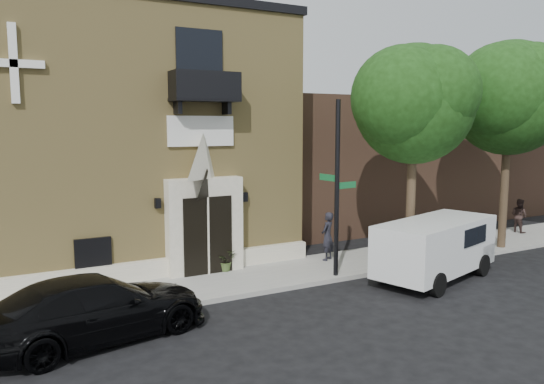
# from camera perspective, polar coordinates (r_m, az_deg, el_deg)

# --- Properties ---
(ground) EXTENTS (120.00, 120.00, 0.00)m
(ground) POSITION_cam_1_polar(r_m,az_deg,el_deg) (16.38, -0.26, -10.93)
(ground) COLOR black
(ground) RESTS_ON ground
(sidewalk) EXTENTS (42.00, 3.00, 0.15)m
(sidewalk) POSITION_cam_1_polar(r_m,az_deg,el_deg) (18.07, 0.29, -8.92)
(sidewalk) COLOR gray
(sidewalk) RESTS_ON ground
(church) EXTENTS (12.20, 11.01, 9.30)m
(church) POSITION_cam_1_polar(r_m,az_deg,el_deg) (22.10, -17.17, 5.71)
(church) COLOR tan
(church) RESTS_ON ground
(neighbour_building) EXTENTS (18.00, 8.00, 6.40)m
(neighbour_building) POSITION_cam_1_polar(r_m,az_deg,el_deg) (29.90, 11.95, 3.44)
(neighbour_building) COLOR brown
(neighbour_building) RESTS_ON ground
(street_tree_left) EXTENTS (4.97, 4.38, 7.77)m
(street_tree_left) POSITION_cam_1_polar(r_m,az_deg,el_deg) (19.42, 15.29, 9.23)
(street_tree_left) COLOR #38281C
(street_tree_left) RESTS_ON sidewalk
(street_tree_mid) EXTENTS (5.21, 4.64, 8.25)m
(street_tree_mid) POSITION_cam_1_polar(r_m,az_deg,el_deg) (23.17, 24.42, 9.31)
(street_tree_mid) COLOR #38281C
(street_tree_mid) RESTS_ON sidewalk
(black_sedan) EXTENTS (5.71, 3.21, 1.56)m
(black_sedan) POSITION_cam_1_polar(r_m,az_deg,el_deg) (13.55, -18.40, -11.77)
(black_sedan) COLOR black
(black_sedan) RESTS_ON ground
(cargo_van) EXTENTS (5.23, 3.25, 2.00)m
(cargo_van) POSITION_cam_1_polar(r_m,az_deg,el_deg) (18.52, 17.44, -5.54)
(cargo_van) COLOR white
(cargo_van) RESTS_ON ground
(street_sign) EXTENTS (0.97, 0.91, 5.77)m
(street_sign) POSITION_cam_1_polar(r_m,az_deg,el_deg) (17.38, 7.00, 0.40)
(street_sign) COLOR black
(street_sign) RESTS_ON sidewalk
(fire_hydrant) EXTENTS (0.46, 0.37, 0.81)m
(fire_hydrant) POSITION_cam_1_polar(r_m,az_deg,el_deg) (19.86, 14.83, -6.27)
(fire_hydrant) COLOR maroon
(fire_hydrant) RESTS_ON sidewalk
(dumpster) EXTENTS (2.00, 1.28, 1.24)m
(dumpster) POSITION_cam_1_polar(r_m,az_deg,el_deg) (20.89, 16.16, -5.00)
(dumpster) COLOR #0F391A
(dumpster) RESTS_ON sidewalk
(planter) EXTENTS (0.72, 0.65, 0.73)m
(planter) POSITION_cam_1_polar(r_m,az_deg,el_deg) (18.28, -5.02, -7.33)
(planter) COLOR #435A29
(planter) RESTS_ON sidewalk
(pedestrian_near) EXTENTS (0.78, 0.71, 1.78)m
(pedestrian_near) POSITION_cam_1_polar(r_m,az_deg,el_deg) (19.61, 5.99, -4.76)
(pedestrian_near) COLOR black
(pedestrian_near) RESTS_ON sidewalk
(pedestrian_far) EXTENTS (0.61, 0.77, 1.56)m
(pedestrian_far) POSITION_cam_1_polar(r_m,az_deg,el_deg) (27.04, 25.05, -2.32)
(pedestrian_far) COLOR #332422
(pedestrian_far) RESTS_ON sidewalk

